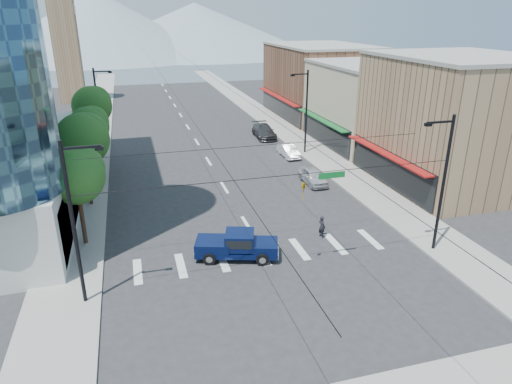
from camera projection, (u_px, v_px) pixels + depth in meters
ground at (272, 265)px, 28.15m from camera, size 160.00×160.00×0.00m
sidewalk_left at (96, 129)px, 60.91m from camera, size 4.00×120.00×0.15m
sidewalk_right at (267, 118)px, 66.96m from camera, size 4.00×120.00×0.15m
shop_near at (455, 123)px, 40.11m from camera, size 12.00×14.00×11.00m
shop_mid at (374, 105)px, 53.02m from camera, size 12.00×14.00×9.00m
shop_far at (320, 82)px, 67.16m from camera, size 12.00×18.00×10.00m
clock_tower at (65, 38)px, 75.60m from camera, size 4.80×4.80×20.40m
mountain_left at (97, 24)px, 154.64m from camera, size 80.00×80.00×22.00m
mountain_right at (195, 28)px, 173.14m from camera, size 90.00×90.00×18.00m
tree_near at (78, 174)px, 28.99m from camera, size 3.65×3.64×6.71m
tree_midnear at (84, 138)px, 35.03m from camera, size 4.09×4.09×7.52m
tree_midfar at (90, 125)px, 41.52m from camera, size 3.65×3.64×6.71m
tree_far at (93, 105)px, 47.57m from camera, size 4.09×4.09×7.52m
signal_rig at (281, 202)px, 25.59m from camera, size 21.80×0.20×9.00m
lamp_pole_nw at (99, 106)px, 50.51m from camera, size 2.00×0.25×9.00m
lamp_pole_ne at (305, 109)px, 48.71m from camera, size 2.00×0.25×9.00m
pickup_truck at (236, 245)px, 28.71m from camera, size 5.56×3.32×1.78m
pedestrian at (322, 227)px, 31.44m from camera, size 0.53×0.66×1.58m
parked_car_near at (313, 176)px, 41.37m from camera, size 1.69×4.16×1.42m
parked_car_mid at (289, 151)px, 49.17m from camera, size 1.46×4.05×1.33m
parked_car_far at (264, 131)px, 56.64m from camera, size 2.46×5.59×1.60m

